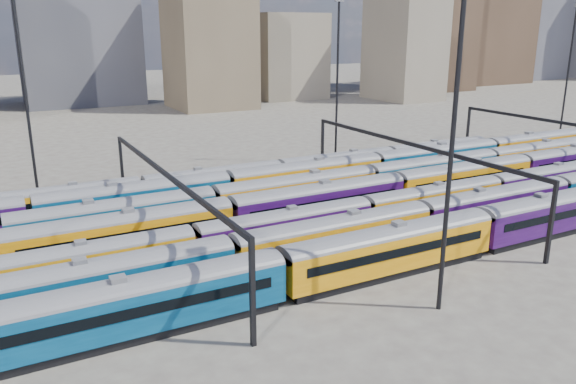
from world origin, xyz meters
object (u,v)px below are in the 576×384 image
rake_0 (480,225)px  rake_2 (365,210)px  rake_1 (495,202)px  mast_2 (453,132)px

rake_0 → rake_2: 11.87m
rake_0 → rake_1: 8.98m
rake_1 → rake_2: bearing=160.1°
rake_0 → rake_1: (7.45, 5.00, -0.12)m
rake_1 → mast_2: bearing=-147.6°
mast_2 → rake_1: bearing=32.4°
rake_0 → rake_2: rake_0 is taller
rake_0 → mast_2: bearing=-148.6°
rake_2 → mast_2: size_ratio=4.46×
rake_0 → rake_1: size_ratio=0.89×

